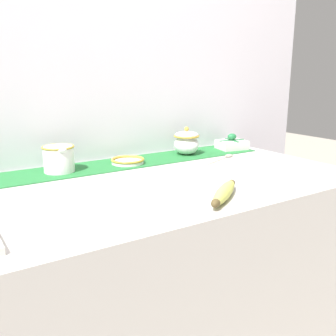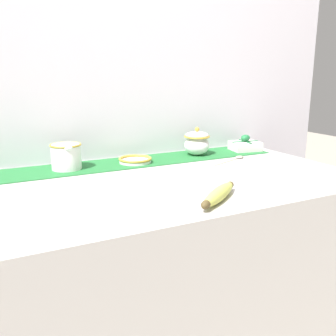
{
  "view_description": "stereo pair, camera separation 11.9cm",
  "coord_description": "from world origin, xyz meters",
  "px_view_note": "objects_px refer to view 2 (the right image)",
  "views": [
    {
      "loc": [
        -0.6,
        -1.03,
        1.24
      ],
      "look_at": [
        0.02,
        -0.06,
        0.95
      ],
      "focal_mm": 40.0,
      "sensor_mm": 36.0,
      "label": 1
    },
    {
      "loc": [
        -0.5,
        -1.09,
        1.24
      ],
      "look_at": [
        0.02,
        -0.06,
        0.95
      ],
      "focal_mm": 40.0,
      "sensor_mm": 36.0,
      "label": 2
    }
  ],
  "objects_px": {
    "small_dish": "(135,160)",
    "spoon": "(238,158)",
    "gift_box": "(245,145)",
    "sugar_bowl": "(197,143)",
    "banana": "(219,194)",
    "cream_pitcher": "(66,155)"
  },
  "relations": [
    {
      "from": "sugar_bowl",
      "to": "banana",
      "type": "bearing_deg",
      "value": -115.08
    },
    {
      "from": "small_dish",
      "to": "gift_box",
      "type": "distance_m",
      "value": 0.54
    },
    {
      "from": "cream_pitcher",
      "to": "sugar_bowl",
      "type": "xyz_separation_m",
      "value": [
        0.55,
        -0.0,
        0.0
      ]
    },
    {
      "from": "banana",
      "to": "spoon",
      "type": "bearing_deg",
      "value": 47.64
    },
    {
      "from": "banana",
      "to": "sugar_bowl",
      "type": "bearing_deg",
      "value": 64.92
    },
    {
      "from": "banana",
      "to": "spoon",
      "type": "xyz_separation_m",
      "value": [
        0.37,
        0.41,
        -0.01
      ]
    },
    {
      "from": "small_dish",
      "to": "banana",
      "type": "relative_size",
      "value": 0.66
    },
    {
      "from": "banana",
      "to": "gift_box",
      "type": "bearing_deg",
      "value": 46.43
    },
    {
      "from": "spoon",
      "to": "gift_box",
      "type": "distance_m",
      "value": 0.18
    },
    {
      "from": "sugar_bowl",
      "to": "spoon",
      "type": "height_order",
      "value": "sugar_bowl"
    },
    {
      "from": "sugar_bowl",
      "to": "banana",
      "type": "relative_size",
      "value": 0.61
    },
    {
      "from": "cream_pitcher",
      "to": "small_dish",
      "type": "distance_m",
      "value": 0.27
    },
    {
      "from": "sugar_bowl",
      "to": "banana",
      "type": "xyz_separation_m",
      "value": [
        -0.25,
        -0.54,
        -0.04
      ]
    },
    {
      "from": "cream_pitcher",
      "to": "spoon",
      "type": "distance_m",
      "value": 0.69
    },
    {
      "from": "banana",
      "to": "gift_box",
      "type": "relative_size",
      "value": 1.41
    },
    {
      "from": "sugar_bowl",
      "to": "spoon",
      "type": "bearing_deg",
      "value": -47.76
    },
    {
      "from": "sugar_bowl",
      "to": "small_dish",
      "type": "bearing_deg",
      "value": -176.75
    },
    {
      "from": "sugar_bowl",
      "to": "spoon",
      "type": "xyz_separation_m",
      "value": [
        0.12,
        -0.13,
        -0.05
      ]
    },
    {
      "from": "spoon",
      "to": "banana",
      "type": "bearing_deg",
      "value": -154.28
    },
    {
      "from": "small_dish",
      "to": "spoon",
      "type": "distance_m",
      "value": 0.43
    },
    {
      "from": "small_dish",
      "to": "spoon",
      "type": "bearing_deg",
      "value": -15.69
    },
    {
      "from": "small_dish",
      "to": "gift_box",
      "type": "xyz_separation_m",
      "value": [
        0.54,
        0.0,
        0.01
      ]
    }
  ]
}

